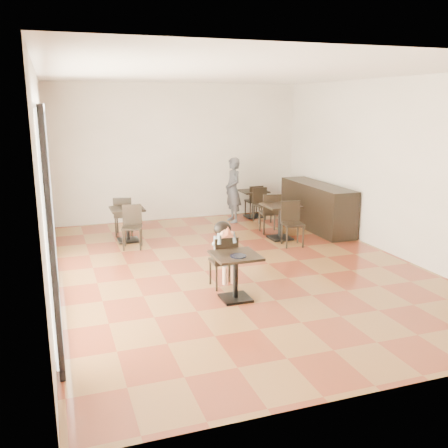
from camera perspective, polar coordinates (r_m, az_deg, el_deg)
name	(u,v)px	position (r m, az deg, el deg)	size (l,w,h in m)	color
floor	(237,267)	(8.59, 1.50, -4.97)	(6.00, 8.00, 0.01)	brown
ceiling	(238,73)	(8.15, 1.65, 16.86)	(6.00, 8.00, 0.01)	white
wall_back	(178,152)	(12.02, -5.26, 8.15)	(6.00, 0.01, 3.20)	silver
wall_front	(394,233)	(4.77, 18.85, -1.02)	(6.00, 0.01, 3.20)	silver
wall_left	(44,184)	(7.70, -19.86, 4.29)	(0.01, 8.00, 3.20)	silver
wall_right	(391,167)	(9.69, 18.50, 6.18)	(0.01, 8.00, 3.20)	silver
storefront_window	(48,204)	(7.24, -19.51, 2.16)	(0.04, 4.50, 2.60)	white
child_table	(236,277)	(7.13, 1.33, -6.09)	(0.64, 0.64, 0.67)	black
child_chair	(223,261)	(7.60, -0.12, -4.28)	(0.36, 0.36, 0.81)	black
child	(223,255)	(7.57, -0.12, -3.52)	(0.36, 0.51, 1.02)	slate
plate	(238,256)	(6.93, 1.63, -3.67)	(0.23, 0.23, 0.01)	black
pizza_slice	(227,234)	(7.29, 0.36, -1.13)	(0.24, 0.18, 0.05)	#E2B176
adult_patron	(233,190)	(11.70, 1.03, 3.89)	(0.55, 0.36, 1.52)	#3E3E43
cafe_table_mid	(280,222)	(10.34, 6.47, 0.25)	(0.68, 0.68, 0.72)	black
cafe_table_left	(128,225)	(10.29, -10.94, -0.07)	(0.65, 0.65, 0.69)	black
cafe_table_back	(254,204)	(12.28, 3.39, 2.32)	(0.63, 0.63, 0.66)	black
chair_mid_a	(270,213)	(10.81, 5.23, 1.27)	(0.39, 0.39, 0.87)	black
chair_mid_b	(293,224)	(9.84, 7.86, -0.04)	(0.39, 0.39, 0.87)	black
chair_left_a	(124,216)	(10.81, -11.39, 0.95)	(0.37, 0.37, 0.83)	black
chair_left_b	(132,227)	(9.74, -10.48, -0.40)	(0.37, 0.37, 0.83)	black
chair_back_a	(254,201)	(12.27, 3.40, 2.62)	(0.36, 0.36, 0.80)	black
chair_back_b	(262,205)	(11.77, 4.42, 2.14)	(0.36, 0.36, 0.80)	black
service_counter	(317,206)	(11.32, 10.54, 2.00)	(0.60, 2.40, 1.00)	black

